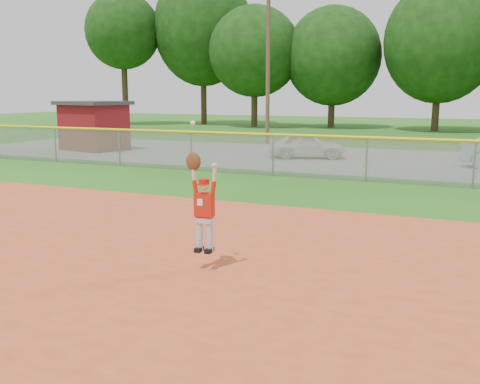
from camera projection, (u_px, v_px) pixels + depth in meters
name	position (u px, v px, depth m)	size (l,w,h in m)	color
ground	(258.00, 271.00, 9.05)	(120.00, 120.00, 0.00)	#235D15
clay_infield	(166.00, 345.00, 6.34)	(24.00, 16.00, 0.04)	#B54320
parking_strip	(390.00, 161.00, 23.51)	(44.00, 10.00, 0.03)	slate
car_white_a	(307.00, 145.00, 24.41)	(1.39, 3.46, 1.18)	silver
utility_shed	(94.00, 125.00, 27.86)	(3.91, 3.33, 2.56)	#620E11
outfield_fence	(367.00, 156.00, 17.93)	(40.06, 0.10, 1.55)	gray
power_lines	(431.00, 60.00, 27.69)	(19.40, 0.24, 9.00)	#4C3823
tree_line	(447.00, 33.00, 41.55)	(62.37, 13.00, 14.43)	#422D1C
ballplayer	(203.00, 203.00, 8.85)	(0.55, 0.24, 2.19)	silver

